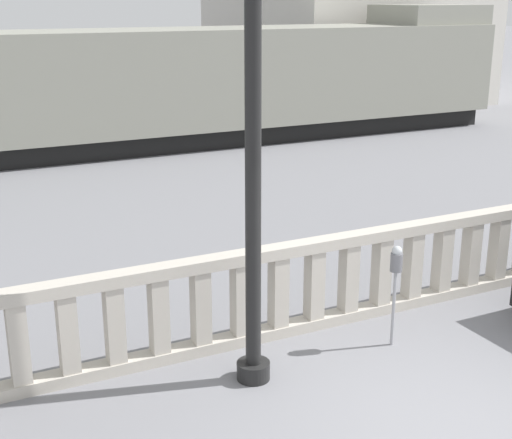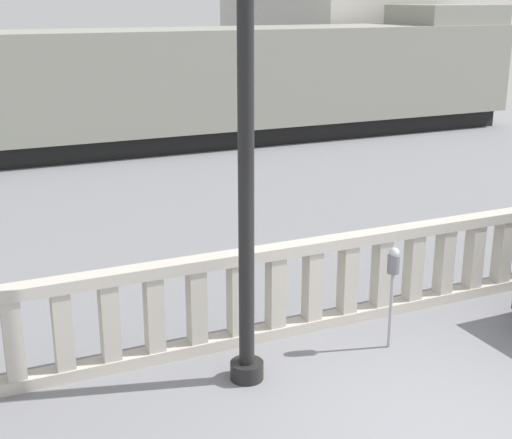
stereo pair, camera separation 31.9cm
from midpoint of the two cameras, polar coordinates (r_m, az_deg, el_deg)
name	(u,v)px [view 2 (the right image)]	position (r m, az deg, el deg)	size (l,w,h in m)	color
ground_plane	(441,437)	(7.43, 15.81, -16.39)	(160.00, 160.00, 0.00)	slate
balustrade	(312,285)	(9.02, 5.55, -5.25)	(15.10, 0.24, 1.19)	#BCB5A8
lamppost	(246,108)	(7.11, 0.48, 8.89)	(0.38, 0.38, 5.54)	black
parking_meter	(393,270)	(8.54, 11.97, -4.00)	(0.15, 0.15, 1.27)	#99999E
train_near	(192,84)	(20.54, -4.66, 10.73)	(20.91, 2.96, 3.84)	black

